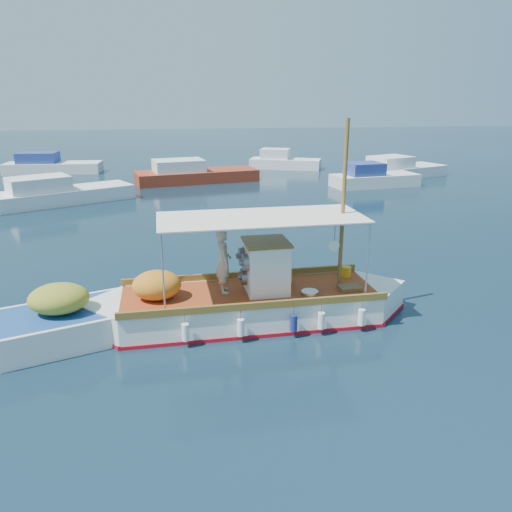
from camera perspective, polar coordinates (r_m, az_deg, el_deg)
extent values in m
plane|color=black|center=(14.39, 1.62, -6.10)|extent=(160.00, 160.00, 0.00)
cube|color=white|center=(13.63, -0.73, -6.06)|extent=(6.85, 2.57, 0.99)
cube|color=white|center=(13.51, -15.08, -6.95)|extent=(2.25, 2.25, 0.99)
cube|color=white|center=(14.56, 12.52, -4.90)|extent=(2.25, 2.25, 0.99)
cube|color=#A10F1B|center=(13.76, -0.73, -7.19)|extent=(6.95, 2.65, 0.16)
cube|color=#943917|center=(13.44, -0.74, -4.20)|extent=(6.84, 2.39, 0.05)
cube|color=brown|center=(14.45, -1.53, -2.14)|extent=(6.84, 0.41, 0.18)
cube|color=brown|center=(12.38, 0.19, -5.69)|extent=(6.84, 0.41, 0.18)
cube|color=white|center=(13.28, 1.16, -1.29)|extent=(1.13, 1.22, 1.35)
cube|color=brown|center=(13.07, 1.18, 1.62)|extent=(1.23, 1.31, 0.05)
cylinder|color=slate|center=(12.82, -1.12, -0.73)|extent=(0.22, 0.46, 0.45)
cylinder|color=slate|center=(13.36, -1.54, 0.05)|extent=(0.22, 0.46, 0.45)
cylinder|color=slate|center=(13.25, -1.32, -2.37)|extent=(0.22, 0.46, 0.45)
cylinder|color=brown|center=(13.42, 9.93, 5.64)|extent=(0.11, 0.11, 4.50)
cylinder|color=brown|center=(13.27, 6.92, 4.04)|extent=(1.62, 0.15, 0.07)
cylinder|color=silver|center=(13.85, -10.69, 0.68)|extent=(0.04, 0.04, 2.03)
cylinder|color=silver|center=(11.97, -10.58, -2.09)|extent=(0.04, 0.04, 2.03)
cylinder|color=silver|center=(14.75, 9.65, 1.80)|extent=(0.04, 0.04, 2.03)
cylinder|color=silver|center=(13.00, 12.64, -0.61)|extent=(0.04, 0.04, 2.03)
cube|color=silver|center=(12.87, 0.61, 4.43)|extent=(5.41, 2.41, 0.04)
ellipsoid|color=orange|center=(13.12, -11.27, -3.28)|extent=(1.31, 1.13, 0.76)
cube|color=gold|center=(14.06, 3.61, -2.36)|extent=(0.23, 0.17, 0.36)
cylinder|color=gold|center=(14.72, 10.28, -1.79)|extent=(0.28, 0.28, 0.31)
cube|color=brown|center=(13.80, 10.66, -3.61)|extent=(0.60, 0.43, 0.11)
cylinder|color=#B2B2B2|center=(13.31, 6.16, -4.21)|extent=(0.47, 0.47, 0.11)
cylinder|color=white|center=(12.58, 8.93, 1.17)|extent=(0.27, 0.04, 0.27)
cylinder|color=white|center=(12.29, -8.06, -8.62)|extent=(0.19, 0.19, 0.43)
cylinder|color=navy|center=(12.66, 4.34, -7.64)|extent=(0.19, 0.19, 0.43)
cylinder|color=white|center=(13.21, 11.96, -6.86)|extent=(0.19, 0.19, 0.43)
imported|color=#B5AB96|center=(13.16, -3.73, -0.63)|extent=(0.44, 0.65, 1.71)
cube|color=white|center=(13.53, -17.48, -7.33)|extent=(5.45, 3.62, 0.99)
cube|color=white|center=(14.13, -7.36, -5.50)|extent=(1.86, 1.86, 0.99)
cube|color=navy|center=(13.34, -17.67, -5.48)|extent=(5.37, 3.41, 0.06)
ellipsoid|color=olive|center=(13.09, -21.61, -4.54)|extent=(1.78, 1.62, 0.73)
cube|color=silver|center=(30.43, -21.27, 6.22)|extent=(7.95, 5.83, 1.00)
cube|color=silver|center=(30.00, -23.60, 7.54)|extent=(3.70, 3.28, 0.80)
cube|color=maroon|center=(35.76, -6.76, 8.90)|extent=(8.79, 4.53, 1.00)
cube|color=silver|center=(35.36, -8.82, 10.18)|extent=(3.79, 3.04, 0.80)
cube|color=silver|center=(34.70, 13.39, 8.26)|extent=(6.03, 3.11, 1.00)
cube|color=navy|center=(34.13, 12.24, 9.72)|extent=(2.57, 2.22, 0.80)
cube|color=silver|center=(39.04, 16.15, 9.08)|extent=(7.56, 5.02, 1.00)
cube|color=silver|center=(38.17, 15.13, 10.35)|extent=(3.45, 3.10, 0.80)
cube|color=silver|center=(42.78, -22.11, 9.20)|extent=(7.30, 2.57, 1.00)
cube|color=navy|center=(42.98, -23.66, 10.27)|extent=(2.96, 2.06, 0.80)
cube|color=silver|center=(42.13, 3.37, 10.35)|extent=(6.09, 3.89, 1.00)
cube|color=silver|center=(42.16, 2.21, 11.61)|extent=(2.75, 2.40, 0.80)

